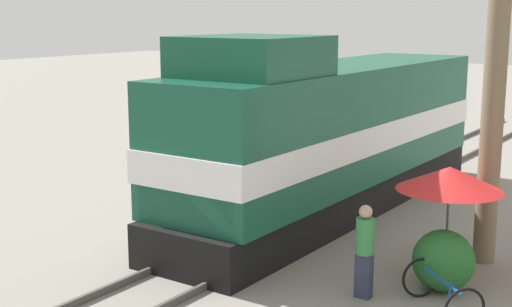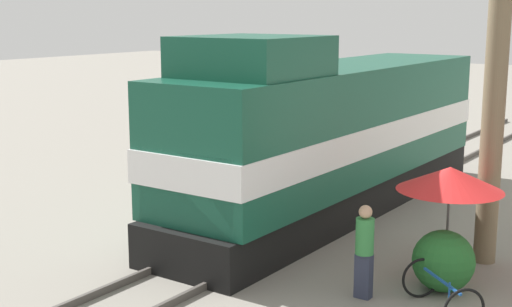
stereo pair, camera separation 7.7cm
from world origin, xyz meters
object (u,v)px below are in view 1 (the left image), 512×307
at_px(person_bystander, 365,248).
at_px(locomotive, 329,136).
at_px(utility_pole, 496,66).
at_px(bicycle, 442,292).
at_px(vendor_umbrella, 450,179).

bearing_deg(person_bystander, locomotive, 125.65).
bearing_deg(utility_pole, bicycle, -85.91).
height_order(utility_pole, bicycle, utility_pole).
xyz_separation_m(locomotive, bicycle, (4.80, -4.56, -1.65)).
distance_m(locomotive, utility_pole, 5.23).
xyz_separation_m(vendor_umbrella, person_bystander, (-0.86, -1.91, -1.04)).
relative_size(locomotive, bicycle, 7.64).
bearing_deg(bicycle, locomotive, 87.18).
relative_size(utility_pole, bicycle, 4.87).
distance_m(vendor_umbrella, person_bystander, 2.34).
height_order(person_bystander, bicycle, person_bystander).
height_order(locomotive, vendor_umbrella, locomotive).
bearing_deg(vendor_umbrella, locomotive, 146.75).
distance_m(utility_pole, vendor_umbrella, 2.54).
bearing_deg(person_bystander, vendor_umbrella, 65.77).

